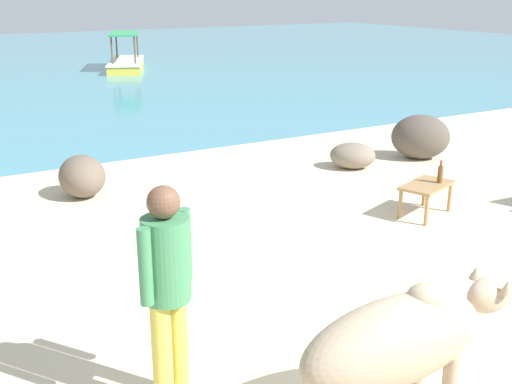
{
  "coord_description": "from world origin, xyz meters",
  "views": [
    {
      "loc": [
        -4.0,
        -3.18,
        2.87
      ],
      "look_at": [
        -0.44,
        3.0,
        0.55
      ],
      "focal_mm": 44.52,
      "sensor_mm": 36.0,
      "label": 1
    }
  ],
  "objects_px": {
    "cow": "(400,340)",
    "bottle": "(440,174)",
    "person_standing": "(167,282)",
    "low_bench_table": "(426,189)",
    "boat_yellow": "(126,62)"
  },
  "relations": [
    {
      "from": "boat_yellow",
      "to": "bottle",
      "type": "bearing_deg",
      "value": 16.9
    },
    {
      "from": "bottle",
      "to": "boat_yellow",
      "type": "xyz_separation_m",
      "value": [
        1.56,
        16.8,
        -0.29
      ]
    },
    {
      "from": "cow",
      "to": "bottle",
      "type": "xyz_separation_m",
      "value": [
        3.35,
        2.94,
        -0.13
      ]
    },
    {
      "from": "low_bench_table",
      "to": "bottle",
      "type": "height_order",
      "value": "bottle"
    },
    {
      "from": "person_standing",
      "to": "bottle",
      "type": "bearing_deg",
      "value": -96.48
    },
    {
      "from": "bottle",
      "to": "boat_yellow",
      "type": "bearing_deg",
      "value": 84.71
    },
    {
      "from": "cow",
      "to": "low_bench_table",
      "type": "bearing_deg",
      "value": 41.88
    },
    {
      "from": "cow",
      "to": "low_bench_table",
      "type": "relative_size",
      "value": 2.08
    },
    {
      "from": "cow",
      "to": "bottle",
      "type": "distance_m",
      "value": 4.46
    },
    {
      "from": "cow",
      "to": "person_standing",
      "type": "relative_size",
      "value": 1.11
    },
    {
      "from": "bottle",
      "to": "person_standing",
      "type": "height_order",
      "value": "person_standing"
    },
    {
      "from": "cow",
      "to": "bottle",
      "type": "relative_size",
      "value": 6.07
    },
    {
      "from": "cow",
      "to": "person_standing",
      "type": "xyz_separation_m",
      "value": [
        -1.17,
        1.0,
        0.28
      ]
    },
    {
      "from": "bottle",
      "to": "boat_yellow",
      "type": "height_order",
      "value": "boat_yellow"
    },
    {
      "from": "boat_yellow",
      "to": "person_standing",
      "type": "bearing_deg",
      "value": 4.21
    }
  ]
}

